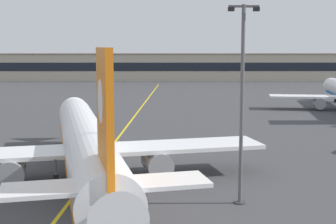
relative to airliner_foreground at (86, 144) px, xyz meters
name	(u,v)px	position (x,y,z in m)	size (l,w,h in m)	color
taxiway_centreline	(116,141)	(0.68, 18.60, -3.37)	(0.30, 180.00, 0.01)	yellow
airliner_foreground	(86,144)	(0.00, 0.00, 0.00)	(32.25, 41.05, 11.65)	white
apron_lamp_post	(242,102)	(12.42, -5.76, 4.28)	(2.24, 0.90, 14.67)	#515156
safety_cone_by_nose_gear	(119,142)	(1.27, 16.40, -3.11)	(0.44, 0.44, 0.55)	orange
terminal_building	(179,67)	(11.68, 127.20, 1.29)	(136.23, 12.40, 9.31)	#B2A893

